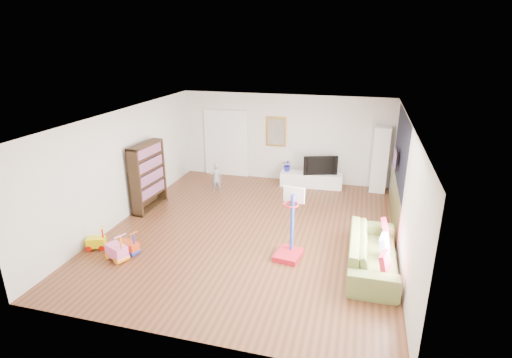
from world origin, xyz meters
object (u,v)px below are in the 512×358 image
(sofa, at_px, (373,252))
(media_console, at_px, (311,180))
(bookshelf, at_px, (148,177))
(basketball_hoop, at_px, (289,225))

(sofa, bearing_deg, media_console, 22.30)
(media_console, bearing_deg, bookshelf, -147.82)
(media_console, xyz_separation_m, sofa, (1.77, -4.25, 0.12))
(bookshelf, bearing_deg, basketball_hoop, -17.78)
(media_console, bearing_deg, basketball_hoop, -91.35)
(bookshelf, distance_m, basketball_hoop, 4.32)
(bookshelf, height_order, basketball_hoop, bookshelf)
(basketball_hoop, bearing_deg, media_console, 100.38)
(basketball_hoop, bearing_deg, sofa, 10.26)
(media_console, distance_m, basketball_hoop, 4.33)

